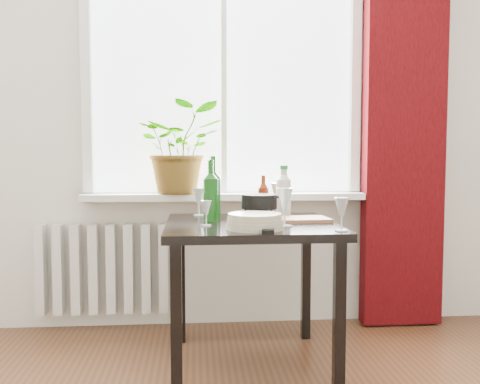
{
  "coord_description": "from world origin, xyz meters",
  "views": [
    {
      "loc": [
        -0.18,
        -1.13,
        1.09
      ],
      "look_at": [
        0.05,
        1.55,
        0.9
      ],
      "focal_mm": 40.0,
      "sensor_mm": 36.0,
      "label": 1
    }
  ],
  "objects": [
    {
      "name": "bottle_amber",
      "position": [
        0.2,
        1.79,
        0.86
      ],
      "size": [
        0.07,
        0.07,
        0.23
      ],
      "primitive_type": null,
      "rotation": [
        0.0,
        0.0,
        -0.33
      ],
      "color": "maroon",
      "rests_on": "table"
    },
    {
      "name": "cleaning_bottle",
      "position": [
        0.31,
        1.79,
        0.88
      ],
      "size": [
        0.11,
        0.11,
        0.29
      ],
      "primitive_type": null,
      "rotation": [
        0.0,
        0.0,
        -0.39
      ],
      "color": "silver",
      "rests_on": "table"
    },
    {
      "name": "wineglass_back_center",
      "position": [
        0.29,
        1.86,
        0.83
      ],
      "size": [
        0.1,
        0.1,
        0.19
      ],
      "primitive_type": null,
      "rotation": [
        0.0,
        0.0,
        -0.38
      ],
      "color": "silver",
      "rests_on": "table"
    },
    {
      "name": "wineglass_front_right",
      "position": [
        0.25,
        1.38,
        0.83
      ],
      "size": [
        0.09,
        0.09,
        0.19
      ],
      "primitive_type": null,
      "rotation": [
        0.0,
        0.0,
        0.14
      ],
      "color": "silver",
      "rests_on": "table"
    },
    {
      "name": "potted_plant",
      "position": [
        -0.27,
        2.14,
        1.12
      ],
      "size": [
        0.55,
        0.49,
        0.55
      ],
      "primitive_type": "imported",
      "rotation": [
        0.0,
        0.0,
        0.12
      ],
      "color": "#30651B",
      "rests_on": "windowsill"
    },
    {
      "name": "wine_bottle_left",
      "position": [
        -0.1,
        1.62,
        0.9
      ],
      "size": [
        0.1,
        0.1,
        0.32
      ],
      "primitive_type": null,
      "rotation": [
        0.0,
        0.0,
        0.43
      ],
      "color": "#0D450D",
      "rests_on": "table"
    },
    {
      "name": "cutting_board",
      "position": [
        0.35,
        1.59,
        0.75
      ],
      "size": [
        0.33,
        0.22,
        0.02
      ],
      "primitive_type": "cube",
      "rotation": [
        0.0,
        0.0,
        0.07
      ],
      "color": "#986144",
      "rests_on": "table"
    },
    {
      "name": "wineglass_front_left",
      "position": [
        -0.13,
        1.43,
        0.8
      ],
      "size": [
        0.06,
        0.06,
        0.12
      ],
      "primitive_type": null,
      "rotation": [
        0.0,
        0.0,
        -0.19
      ],
      "color": "silver",
      "rests_on": "table"
    },
    {
      "name": "curtain",
      "position": [
        1.12,
        2.12,
        1.3
      ],
      "size": [
        0.5,
        0.12,
        2.56
      ],
      "color": "#340407",
      "rests_on": "ground"
    },
    {
      "name": "plate_stack",
      "position": [
        0.09,
        1.31,
        0.78
      ],
      "size": [
        0.31,
        0.31,
        0.07
      ],
      "primitive_type": "cylinder",
      "rotation": [
        0.0,
        0.0,
        0.19
      ],
      "color": "beige",
      "rests_on": "table"
    },
    {
      "name": "windowsill",
      "position": [
        0.0,
        2.15,
        0.82
      ],
      "size": [
        1.72,
        0.2,
        0.04
      ],
      "color": "white",
      "rests_on": "ground"
    },
    {
      "name": "window",
      "position": [
        0.0,
        2.22,
        1.6
      ],
      "size": [
        1.72,
        0.08,
        1.62
      ],
      "color": "white",
      "rests_on": "ground"
    },
    {
      "name": "tv_remote",
      "position": [
        0.15,
        1.23,
        0.75
      ],
      "size": [
        0.08,
        0.19,
        0.02
      ],
      "primitive_type": "cube",
      "rotation": [
        0.0,
        0.0,
        -0.15
      ],
      "color": "black",
      "rests_on": "table"
    },
    {
      "name": "radiator",
      "position": [
        -0.75,
        2.18,
        0.38
      ],
      "size": [
        0.8,
        0.1,
        0.55
      ],
      "color": "silver",
      "rests_on": "ground"
    },
    {
      "name": "wineglass_back_left",
      "position": [
        -0.16,
        1.86,
        0.82
      ],
      "size": [
        0.08,
        0.08,
        0.16
      ],
      "primitive_type": null,
      "rotation": [
        0.0,
        0.0,
        -0.13
      ],
      "color": "silver",
      "rests_on": "table"
    },
    {
      "name": "wineglass_far_right",
      "position": [
        0.48,
        1.21,
        0.82
      ],
      "size": [
        0.08,
        0.08,
        0.16
      ],
      "primitive_type": null,
      "rotation": [
        0.0,
        0.0,
        0.19
      ],
      "color": "#AFB5BC",
      "rests_on": "table"
    },
    {
      "name": "table",
      "position": [
        0.1,
        1.55,
        0.65
      ],
      "size": [
        0.85,
        0.85,
        0.74
      ],
      "color": "black",
      "rests_on": "ground"
    },
    {
      "name": "wine_bottle_right",
      "position": [
        -0.08,
        1.7,
        0.91
      ],
      "size": [
        0.09,
        0.09,
        0.34
      ],
      "primitive_type": null,
      "rotation": [
        0.0,
        0.0,
        -0.14
      ],
      "color": "#0C4211",
      "rests_on": "table"
    },
    {
      "name": "fondue_pot",
      "position": [
        0.15,
        1.57,
        0.81
      ],
      "size": [
        0.22,
        0.2,
        0.14
      ],
      "primitive_type": null,
      "rotation": [
        0.0,
        0.0,
        -0.09
      ],
      "color": "black",
      "rests_on": "table"
    }
  ]
}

